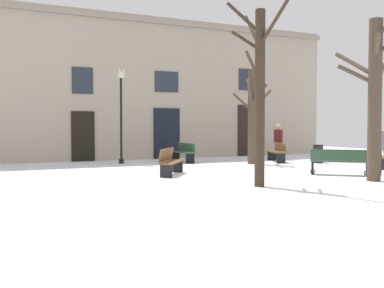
# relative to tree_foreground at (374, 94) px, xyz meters

# --- Properties ---
(ground_plane) EXTENTS (37.12, 37.12, 0.00)m
(ground_plane) POSITION_rel_tree_foreground_xyz_m (-4.08, 2.17, -2.58)
(ground_plane) COLOR white
(building_facade) EXTENTS (23.20, 0.60, 7.01)m
(building_facade) POSITION_rel_tree_foreground_xyz_m (-4.08, 11.42, 0.98)
(building_facade) COLOR tan
(building_facade) RESTS_ON ground
(tree_foreground) EXTENTS (2.00, 2.65, 4.87)m
(tree_foreground) POSITION_rel_tree_foreground_xyz_m (0.00, 0.00, 0.00)
(tree_foreground) COLOR #4C3D2D
(tree_foreground) RESTS_ON ground
(tree_near_facade) EXTENTS (0.89, 2.47, 5.09)m
(tree_near_facade) POSITION_rel_tree_foreground_xyz_m (-3.78, 0.42, 0.04)
(tree_near_facade) COLOR #382B1E
(tree_near_facade) RESTS_ON ground
(tree_left_of_center) EXTENTS (2.15, 2.49, 4.03)m
(tree_left_of_center) POSITION_rel_tree_foreground_xyz_m (0.09, 6.69, -0.42)
(tree_left_of_center) COLOR #4C3D2D
(tree_left_of_center) RESTS_ON ground
(streetlamp) EXTENTS (0.30, 0.30, 4.13)m
(streetlamp) POSITION_rel_tree_foreground_xyz_m (-4.96, 9.28, -0.07)
(streetlamp) COLOR black
(streetlamp) RESTS_ON ground
(litter_bin) EXTENTS (0.46, 0.46, 0.80)m
(litter_bin) POSITION_rel_tree_foreground_xyz_m (2.97, 5.83, -2.18)
(litter_bin) COLOR black
(litter_bin) RESTS_ON ground
(bench_back_to_back_right) EXTENTS (1.55, 1.35, 0.83)m
(bench_back_to_back_right) POSITION_rel_tree_foreground_xyz_m (3.50, 2.83, -2.15)
(bench_back_to_back_right) COLOR brown
(bench_back_to_back_right) RESTS_ON ground
(bench_near_center_tree) EXTENTS (1.07, 1.82, 0.87)m
(bench_near_center_tree) POSITION_rel_tree_foreground_xyz_m (1.73, 7.13, -2.12)
(bench_near_center_tree) COLOR brown
(bench_near_center_tree) RESTS_ON ground
(bench_far_corner) EXTENTS (0.47, 1.80, 0.87)m
(bench_far_corner) POSITION_rel_tree_foreground_xyz_m (-2.24, 8.73, -2.12)
(bench_far_corner) COLOR #2D4C33
(bench_far_corner) RESTS_ON ground
(bench_back_to_back_left) EXTENTS (1.69, 1.62, 0.87)m
(bench_back_to_back_left) POSITION_rel_tree_foreground_xyz_m (0.20, 1.61, -2.12)
(bench_back_to_back_left) COLOR #2D4C33
(bench_back_to_back_left) RESTS_ON ground
(bench_facing_shops) EXTENTS (1.45, 1.77, 0.89)m
(bench_facing_shops) POSITION_rel_tree_foreground_xyz_m (-4.81, 4.14, -2.12)
(bench_facing_shops) COLOR brown
(bench_facing_shops) RESTS_ON ground
(person_near_bench) EXTENTS (0.40, 0.44, 1.72)m
(person_near_bench) POSITION_rel_tree_foreground_xyz_m (2.53, 8.15, -1.62)
(person_near_bench) COLOR black
(person_near_bench) RESTS_ON ground
(person_by_shop_door) EXTENTS (0.32, 0.43, 1.72)m
(person_by_shop_door) POSITION_rel_tree_foreground_xyz_m (1.40, 1.14, -1.62)
(person_by_shop_door) COLOR #2D271E
(person_by_shop_door) RESTS_ON ground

